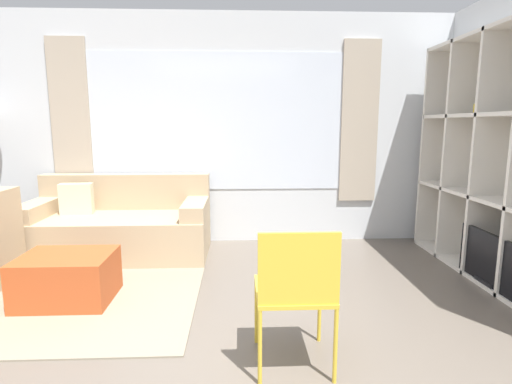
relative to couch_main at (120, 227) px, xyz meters
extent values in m
cube|color=silver|center=(1.07, 0.50, 1.04)|extent=(6.74, 0.07, 2.70)
cube|color=silver|center=(1.07, 0.46, 1.14)|extent=(3.05, 0.01, 1.60)
cube|color=#B2A38E|center=(-0.62, 0.45, 1.14)|extent=(0.44, 0.03, 1.90)
cube|color=#B2A38E|center=(2.76, 0.45, 1.14)|extent=(0.44, 0.03, 1.90)
cube|color=gray|center=(-0.39, -1.03, -0.30)|extent=(2.71, 2.04, 0.01)
cube|color=silver|center=(3.64, -0.76, 0.82)|extent=(0.39, 0.04, 2.26)
cube|color=silver|center=(3.64, -0.25, 0.82)|extent=(0.39, 0.04, 2.26)
cube|color=silver|center=(3.64, 0.26, 0.82)|extent=(0.39, 0.04, 2.26)
cube|color=silver|center=(3.64, -1.02, -0.29)|extent=(0.39, 2.56, 0.04)
cube|color=silver|center=(3.64, -1.02, 0.45)|extent=(0.39, 2.56, 0.04)
cube|color=black|center=(3.49, -1.08, -0.05)|extent=(0.04, 0.79, 0.46)
cube|color=black|center=(3.51, -1.08, -0.26)|extent=(0.10, 0.24, 0.03)
cube|color=gold|center=(3.62, -0.53, 1.26)|extent=(0.08, 0.08, 0.09)
cube|color=tan|center=(0.01, -0.05, -0.08)|extent=(1.92, 0.92, 0.45)
cube|color=tan|center=(0.01, 0.32, 0.34)|extent=(1.92, 0.18, 0.41)
cube|color=tan|center=(-0.83, -0.05, 0.22)|extent=(0.24, 0.86, 0.16)
cube|color=tan|center=(0.85, -0.05, 0.22)|extent=(0.24, 0.86, 0.16)
cube|color=beige|center=(-0.46, 0.04, 0.31)|extent=(0.35, 0.15, 0.34)
cube|color=#B74C23|center=(-0.07, -1.21, -0.11)|extent=(0.71, 0.55, 0.39)
cylinder|color=gold|center=(1.84, -1.89, -0.09)|extent=(0.02, 0.02, 0.44)
cylinder|color=gold|center=(1.43, -1.89, -0.09)|extent=(0.02, 0.02, 0.44)
cylinder|color=gold|center=(1.84, -2.33, -0.09)|extent=(0.02, 0.02, 0.44)
cylinder|color=gold|center=(1.43, -2.33, -0.09)|extent=(0.02, 0.02, 0.44)
cube|color=gold|center=(1.63, -2.11, 0.14)|extent=(0.44, 0.46, 0.02)
cube|color=gold|center=(1.63, -2.32, 0.35)|extent=(0.44, 0.02, 0.40)
camera|label=1|loc=(1.32, -4.33, 1.11)|focal=28.00mm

